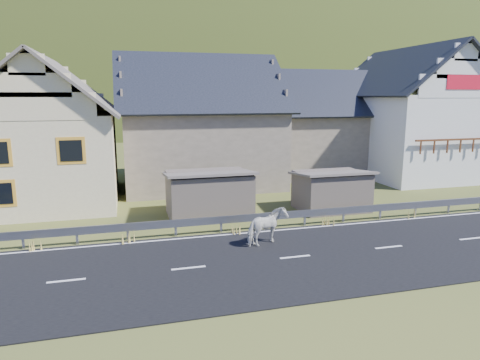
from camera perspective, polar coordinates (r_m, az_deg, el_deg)
name	(u,v)px	position (r m, az deg, el deg)	size (l,w,h in m)	color
ground	(295,258)	(16.36, 7.35, -10.27)	(160.00, 160.00, 0.00)	#37411C
road	(295,257)	(16.36, 7.35, -10.21)	(60.00, 7.00, 0.04)	black
lane_markings	(295,257)	(16.35, 7.35, -10.13)	(60.00, 6.60, 0.01)	silver
guardrail	(264,217)	(19.45, 3.24, -4.95)	(28.10, 0.09, 0.75)	#93969B
shed_left	(209,194)	(21.47, -4.21, -1.94)	(4.30, 3.30, 2.40)	#6A5E50
shed_right	(331,191)	(23.13, 12.06, -1.45)	(3.80, 2.90, 2.20)	#6A5E50
house_cream	(48,125)	(26.40, -24.19, 6.72)	(7.80, 9.80, 8.30)	beige
house_stone_a	(198,116)	(29.48, -5.58, 8.55)	(10.80, 9.80, 8.90)	gray
house_stone_b	(320,118)	(34.49, 10.62, 8.12)	(9.80, 8.80, 8.10)	gray
house_white	(411,108)	(35.00, 21.84, 8.92)	(8.80, 10.80, 9.70)	silver
mountain	(150,155)	(196.07, -11.88, 3.32)	(440.00, 280.00, 260.00)	#23370D
horse	(267,227)	(17.35, 3.61, -6.22)	(1.74, 0.79, 1.47)	silver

